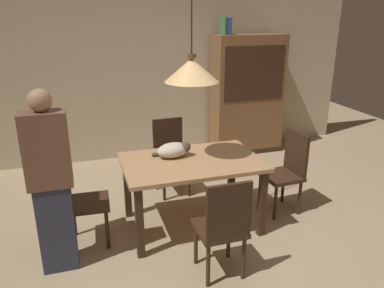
# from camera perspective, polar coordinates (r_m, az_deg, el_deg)

# --- Properties ---
(ground) EXTENTS (10.00, 10.00, 0.00)m
(ground) POSITION_cam_1_polar(r_m,az_deg,el_deg) (3.91, 3.24, -14.53)
(ground) COLOR tan
(back_wall) EXTENTS (6.40, 0.10, 2.90)m
(back_wall) POSITION_cam_1_polar(r_m,az_deg,el_deg) (5.83, -5.82, 12.19)
(back_wall) COLOR beige
(back_wall) RESTS_ON ground
(dining_table) EXTENTS (1.40, 0.90, 0.75)m
(dining_table) POSITION_cam_1_polar(r_m,az_deg,el_deg) (3.87, -0.05, -3.85)
(dining_table) COLOR tan
(dining_table) RESTS_ON ground
(chair_left_side) EXTENTS (0.42, 0.42, 0.93)m
(chair_left_side) POSITION_cam_1_polar(r_m,az_deg,el_deg) (3.79, -16.73, -7.60)
(chair_left_side) COLOR #382316
(chair_left_side) RESTS_ON ground
(chair_near_front) EXTENTS (0.40, 0.40, 0.93)m
(chair_near_front) POSITION_cam_1_polar(r_m,az_deg,el_deg) (3.20, 4.77, -12.07)
(chair_near_front) COLOR #382316
(chair_near_front) RESTS_ON ground
(chair_right_side) EXTENTS (0.43, 0.43, 0.93)m
(chair_right_side) POSITION_cam_1_polar(r_m,az_deg,el_deg) (4.38, 14.21, -3.60)
(chair_right_side) COLOR #382316
(chair_right_side) RESTS_ON ground
(chair_far_back) EXTENTS (0.42, 0.42, 0.93)m
(chair_far_back) POSITION_cam_1_polar(r_m,az_deg,el_deg) (4.71, -3.28, -1.33)
(chair_far_back) COLOR #382316
(chair_far_back) RESTS_ON ground
(cat_sleeping) EXTENTS (0.40, 0.28, 0.16)m
(cat_sleeping) POSITION_cam_1_polar(r_m,az_deg,el_deg) (3.90, -2.73, -0.88)
(cat_sleeping) COLOR beige
(cat_sleeping) RESTS_ON dining_table
(pendant_lamp) EXTENTS (0.52, 0.52, 1.30)m
(pendant_lamp) POSITION_cam_1_polar(r_m,az_deg,el_deg) (3.59, -0.05, 11.16)
(pendant_lamp) COLOR #E5B775
(hutch_bookcase) EXTENTS (1.12, 0.45, 1.85)m
(hutch_bookcase) POSITION_cam_1_polar(r_m,az_deg,el_deg) (6.07, 8.31, 7.00)
(hutch_bookcase) COLOR brown
(hutch_bookcase) RESTS_ON ground
(book_green_slim) EXTENTS (0.03, 0.20, 0.26)m
(book_green_slim) POSITION_cam_1_polar(r_m,az_deg,el_deg) (5.76, 4.74, 17.42)
(book_green_slim) COLOR #427A4C
(book_green_slim) RESTS_ON hutch_bookcase
(book_blue_wide) EXTENTS (0.06, 0.24, 0.24)m
(book_blue_wide) POSITION_cam_1_polar(r_m,az_deg,el_deg) (5.78, 5.29, 17.32)
(book_blue_wide) COLOR #384C93
(book_blue_wide) RESTS_ON hutch_bookcase
(person_standing) EXTENTS (0.36, 0.22, 1.62)m
(person_standing) POSITION_cam_1_polar(r_m,az_deg,el_deg) (3.38, -20.51, -5.69)
(person_standing) COLOR #2D3347
(person_standing) RESTS_ON ground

